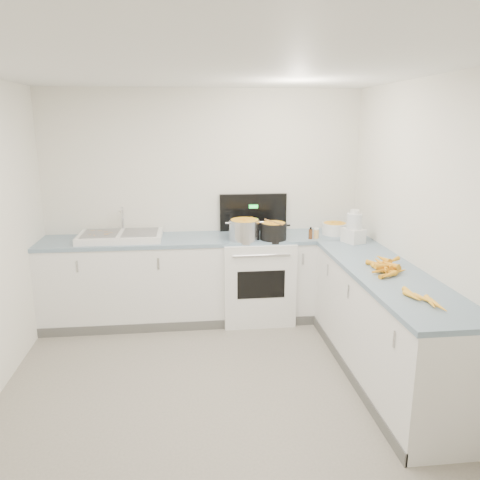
{
  "coord_description": "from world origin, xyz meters",
  "views": [
    {
      "loc": [
        -0.19,
        -3.2,
        2.14
      ],
      "look_at": [
        0.3,
        1.1,
        1.05
      ],
      "focal_mm": 35.0,
      "sensor_mm": 36.0,
      "label": 1
    }
  ],
  "objects": [
    {
      "name": "floor",
      "position": [
        0.0,
        0.0,
        0.0
      ],
      "size": [
        3.5,
        4.0,
        0.0
      ],
      "primitive_type": null,
      "color": "gray",
      "rests_on": "ground"
    },
    {
      "name": "ceiling",
      "position": [
        0.0,
        0.0,
        2.5
      ],
      "size": [
        3.5,
        4.0,
        0.0
      ],
      "primitive_type": null,
      "rotation": [
        3.14,
        0.0,
        0.0
      ],
      "color": "white",
      "rests_on": "ground"
    },
    {
      "name": "wall_back",
      "position": [
        0.0,
        2.0,
        1.25
      ],
      "size": [
        3.5,
        0.0,
        2.5
      ],
      "primitive_type": null,
      "rotation": [
        1.57,
        0.0,
        0.0
      ],
      "color": "white",
      "rests_on": "ground"
    },
    {
      "name": "wall_front",
      "position": [
        0.0,
        -2.0,
        1.25
      ],
      "size": [
        3.5,
        0.0,
        2.5
      ],
      "primitive_type": null,
      "rotation": [
        -1.57,
        0.0,
        0.0
      ],
      "color": "white",
      "rests_on": "ground"
    },
    {
      "name": "wall_right",
      "position": [
        1.75,
        0.0,
        1.25
      ],
      "size": [
        0.0,
        4.0,
        2.5
      ],
      "primitive_type": null,
      "rotation": [
        1.57,
        0.0,
        -1.57
      ],
      "color": "white",
      "rests_on": "ground"
    },
    {
      "name": "counter_back",
      "position": [
        0.0,
        1.7,
        0.47
      ],
      "size": [
        3.5,
        0.62,
        0.94
      ],
      "color": "white",
      "rests_on": "ground"
    },
    {
      "name": "counter_right",
      "position": [
        1.45,
        0.3,
        0.47
      ],
      "size": [
        0.62,
        2.2,
        0.94
      ],
      "color": "white",
      "rests_on": "ground"
    },
    {
      "name": "stove",
      "position": [
        0.55,
        1.69,
        0.47
      ],
      "size": [
        0.76,
        0.65,
        1.36
      ],
      "color": "white",
      "rests_on": "ground"
    },
    {
      "name": "sink",
      "position": [
        -0.9,
        1.7,
        0.98
      ],
      "size": [
        0.86,
        0.52,
        0.31
      ],
      "color": "white",
      "rests_on": "counter_back"
    },
    {
      "name": "steel_pot",
      "position": [
        0.4,
        1.54,
        1.04
      ],
      "size": [
        0.34,
        0.34,
        0.23
      ],
      "primitive_type": "cylinder",
      "rotation": [
        0.0,
        0.0,
        -0.08
      ],
      "color": "silver",
      "rests_on": "stove"
    },
    {
      "name": "black_pot",
      "position": [
        0.7,
        1.52,
        1.02
      ],
      "size": [
        0.32,
        0.32,
        0.2
      ],
      "primitive_type": "cylinder",
      "rotation": [
        0.0,
        0.0,
        0.16
      ],
      "color": "black",
      "rests_on": "stove"
    },
    {
      "name": "wooden_spoon",
      "position": [
        0.7,
        1.52,
        1.13
      ],
      "size": [
        0.14,
        0.31,
        0.01
      ],
      "primitive_type": "cylinder",
      "rotation": [
        1.57,
        0.0,
        0.41
      ],
      "color": "#AD7A47",
      "rests_on": "black_pot"
    },
    {
      "name": "mixing_bowl",
      "position": [
        1.42,
        1.68,
        1.0
      ],
      "size": [
        0.32,
        0.32,
        0.13
      ],
      "primitive_type": "cylinder",
      "rotation": [
        0.0,
        0.0,
        0.2
      ],
      "color": "white",
      "rests_on": "counter_back"
    },
    {
      "name": "extract_bottle",
      "position": [
        1.1,
        1.5,
        0.99
      ],
      "size": [
        0.04,
        0.04,
        0.1
      ],
      "primitive_type": "cylinder",
      "color": "#593319",
      "rests_on": "counter_back"
    },
    {
      "name": "spice_jar",
      "position": [
        1.16,
        1.51,
        0.99
      ],
      "size": [
        0.05,
        0.05,
        0.1
      ],
      "primitive_type": "cylinder",
      "color": "#E5B266",
      "rests_on": "counter_back"
    },
    {
      "name": "food_processor",
      "position": [
        1.5,
        1.3,
        1.09
      ],
      "size": [
        0.23,
        0.25,
        0.34
      ],
      "color": "white",
      "rests_on": "counter_right"
    },
    {
      "name": "carrot_pile",
      "position": [
        1.44,
        0.35,
        0.98
      ],
      "size": [
        0.36,
        0.46,
        0.1
      ],
      "color": "#F6A31E",
      "rests_on": "counter_right"
    },
    {
      "name": "peeled_carrots",
      "position": [
        1.41,
        -0.35,
        0.96
      ],
      "size": [
        0.15,
        0.43,
        0.04
      ],
      "color": "#FFAD26",
      "rests_on": "counter_right"
    },
    {
      "name": "peelings",
      "position": [
        -1.12,
        1.7,
        1.02
      ],
      "size": [
        0.24,
        0.27,
        0.01
      ],
      "color": "tan",
      "rests_on": "sink"
    }
  ]
}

